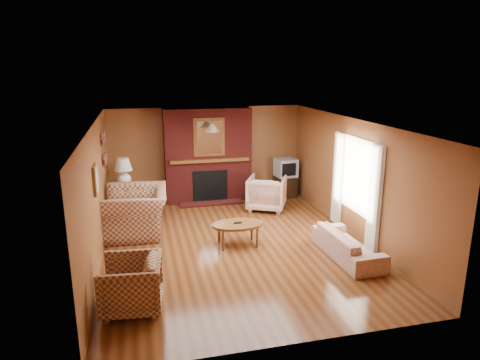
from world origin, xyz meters
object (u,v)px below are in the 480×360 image
object	(u,v)px
tv_stand	(285,186)
crt_tv	(286,168)
floral_armchair	(267,193)
plaid_loveseat	(136,212)
coffee_table	(238,226)
plaid_armchair	(131,285)
side_table	(126,200)
fireplace	(208,156)
table_lamp	(123,171)
floral_sofa	(348,245)

from	to	relation	value
tv_stand	crt_tv	bearing A→B (deg)	-95.50
floral_armchair	crt_tv	size ratio (longest dim) A/B	1.57
tv_stand	crt_tv	xyz separation A→B (m)	(0.00, -0.01, 0.52)
plaid_loveseat	crt_tv	distance (m)	4.28
plaid_loveseat	coffee_table	world-z (taller)	plaid_loveseat
plaid_loveseat	plaid_armchair	bearing A→B (deg)	1.43
floral_armchair	crt_tv	world-z (taller)	crt_tv
side_table	tv_stand	size ratio (longest dim) A/B	1.16
plaid_armchair	coffee_table	distance (m)	2.75
fireplace	coffee_table	xyz separation A→B (m)	(0.06, -3.05, -0.78)
table_lamp	crt_tv	world-z (taller)	table_lamp
crt_tv	table_lamp	bearing A→B (deg)	-175.26
floral_armchair	table_lamp	distance (m)	3.46
floral_armchair	side_table	size ratio (longest dim) A/B	1.37
plaid_loveseat	floral_armchair	distance (m)	3.22
plaid_loveseat	floral_armchair	world-z (taller)	plaid_loveseat
plaid_armchair	coffee_table	xyz separation A→B (m)	(2.01, 1.88, 0.01)
floral_sofa	tv_stand	bearing A→B (deg)	-4.08
fireplace	floral_armchair	size ratio (longest dim) A/B	2.67
floral_sofa	table_lamp	xyz separation A→B (m)	(-4.00, 3.52, 0.79)
fireplace	table_lamp	distance (m)	2.17
coffee_table	tv_stand	xyz separation A→B (m)	(1.99, 2.86, -0.12)
plaid_armchair	table_lamp	xyz separation A→B (m)	(-0.15, 4.39, 0.64)
plaid_loveseat	table_lamp	distance (m)	1.52
floral_armchair	tv_stand	size ratio (longest dim) A/B	1.59
floral_sofa	tv_stand	world-z (taller)	tv_stand
plaid_armchair	crt_tv	bearing A→B (deg)	145.64
floral_sofa	floral_armchair	distance (m)	3.05
fireplace	plaid_armchair	distance (m)	5.36
fireplace	plaid_loveseat	distance (m)	2.76
fireplace	table_lamp	size ratio (longest dim) A/B	3.52
plaid_armchair	floral_armchair	bearing A→B (deg)	146.04
table_lamp	tv_stand	xyz separation A→B (m)	(4.15, 0.35, -0.75)
plaid_armchair	side_table	distance (m)	4.39
fireplace	coffee_table	size ratio (longest dim) A/B	2.38
tv_stand	crt_tv	size ratio (longest dim) A/B	0.99
tv_stand	side_table	bearing A→B (deg)	179.32
floral_armchair	crt_tv	xyz separation A→B (m)	(0.79, 0.89, 0.40)
tv_stand	table_lamp	bearing A→B (deg)	179.32
plaid_loveseat	table_lamp	xyz separation A→B (m)	(-0.25, 1.39, 0.56)
floral_armchair	table_lamp	world-z (taller)	table_lamp
fireplace	tv_stand	xyz separation A→B (m)	(2.05, -0.18, -0.90)
plaid_armchair	side_table	world-z (taller)	plaid_armchair
plaid_loveseat	coffee_table	xyz separation A→B (m)	(1.91, -1.12, -0.07)
table_lamp	side_table	bearing A→B (deg)	0.00
floral_sofa	crt_tv	bearing A→B (deg)	-4.09
plaid_loveseat	plaid_armchair	world-z (taller)	plaid_loveseat
floral_armchair	coffee_table	world-z (taller)	floral_armchair
floral_armchair	side_table	xyz separation A→B (m)	(-3.36, 0.54, -0.08)
plaid_loveseat	crt_tv	bearing A→B (deg)	117.29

